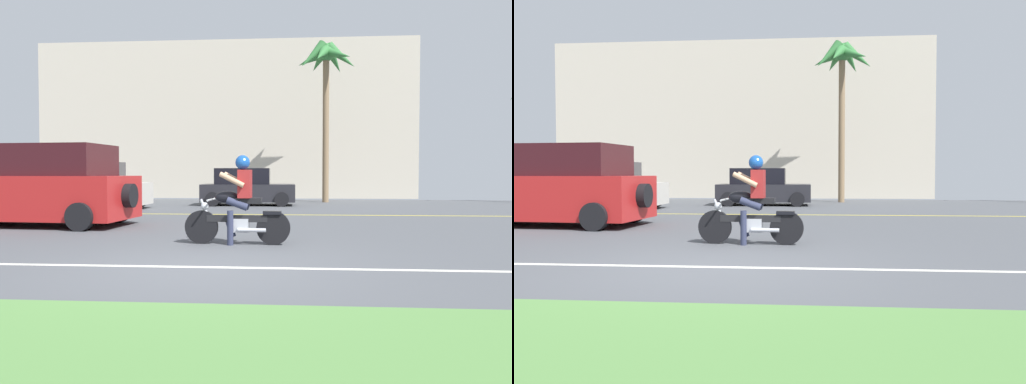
% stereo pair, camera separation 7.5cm
% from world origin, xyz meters
% --- Properties ---
extents(ground, '(56.00, 30.00, 0.04)m').
position_xyz_m(ground, '(0.00, 3.00, -0.02)').
color(ground, '#4C4F54').
extents(lane_line_near, '(50.40, 0.12, 0.01)m').
position_xyz_m(lane_line_near, '(0.00, -0.04, 0.00)').
color(lane_line_near, silver).
rests_on(lane_line_near, ground).
extents(lane_line_far, '(50.40, 0.12, 0.01)m').
position_xyz_m(lane_line_far, '(0.00, 8.87, 0.00)').
color(lane_line_far, yellow).
rests_on(lane_line_far, ground).
extents(motorcyclist, '(1.94, 0.63, 1.62)m').
position_xyz_m(motorcyclist, '(0.20, 2.26, 0.68)').
color(motorcyclist, black).
rests_on(motorcyclist, ground).
extents(suv_nearby, '(4.91, 2.55, 1.98)m').
position_xyz_m(suv_nearby, '(-5.09, 5.20, 0.96)').
color(suv_nearby, '#AD1E1E').
rests_on(suv_nearby, ground).
extents(parked_car_0, '(3.83, 1.99, 1.69)m').
position_xyz_m(parked_car_0, '(-6.08, 11.06, 0.78)').
color(parked_car_0, beige).
rests_on(parked_car_0, ground).
extents(parked_car_1, '(3.75, 1.95, 1.48)m').
position_xyz_m(parked_car_1, '(-0.75, 13.48, 0.69)').
color(parked_car_1, '#232328').
rests_on(parked_car_1, ground).
extents(palm_tree_1, '(2.80, 2.84, 7.05)m').
position_xyz_m(palm_tree_1, '(2.49, 15.82, 5.95)').
color(palm_tree_1, '#846B4C').
rests_on(palm_tree_1, ground).
extents(building_far, '(19.48, 4.00, 8.04)m').
position_xyz_m(building_far, '(-2.48, 21.00, 4.02)').
color(building_far, beige).
rests_on(building_far, ground).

